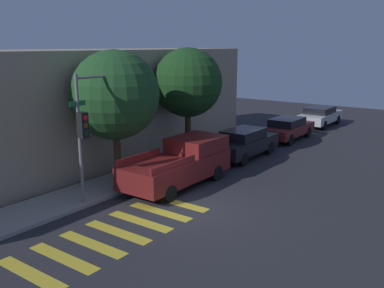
# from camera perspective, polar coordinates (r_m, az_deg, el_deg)

# --- Properties ---
(ground_plane) EXTENTS (60.00, 60.00, 0.00)m
(ground_plane) POSITION_cam_1_polar(r_m,az_deg,el_deg) (15.50, -0.09, -8.81)
(ground_plane) COLOR #28282D
(sidewalk) EXTENTS (26.00, 2.18, 0.14)m
(sidewalk) POSITION_cam_1_polar(r_m,az_deg,el_deg) (18.19, -11.12, -5.47)
(sidewalk) COLOR gray
(sidewalk) RESTS_ON ground
(building_row) EXTENTS (26.00, 6.00, 5.55)m
(building_row) POSITION_cam_1_polar(r_m,az_deg,el_deg) (21.03, -19.85, 4.09)
(building_row) COLOR gray
(building_row) RESTS_ON ground
(crosswalk) EXTENTS (6.69, 2.60, 0.00)m
(crosswalk) POSITION_cam_1_polar(r_m,az_deg,el_deg) (14.01, -9.89, -11.49)
(crosswalk) COLOR gold
(crosswalk) RESTS_ON ground
(traffic_light_pole) EXTENTS (2.06, 0.56, 4.81)m
(traffic_light_pole) POSITION_cam_1_polar(r_m,az_deg,el_deg) (15.71, -13.66, 3.48)
(traffic_light_pole) COLOR slate
(traffic_light_pole) RESTS_ON ground
(pickup_truck) EXTENTS (5.25, 2.10, 1.86)m
(pickup_truck) POSITION_cam_1_polar(r_m,az_deg,el_deg) (18.01, -1.49, -2.51)
(pickup_truck) COLOR maroon
(pickup_truck) RESTS_ON ground
(sedan_near_corner) EXTENTS (4.63, 1.75, 1.52)m
(sedan_near_corner) POSITION_cam_1_polar(r_m,az_deg,el_deg) (22.46, 6.97, 0.18)
(sedan_near_corner) COLOR black
(sedan_near_corner) RESTS_ON ground
(sedan_middle) EXTENTS (4.57, 1.81, 1.36)m
(sedan_middle) POSITION_cam_1_polar(r_m,az_deg,el_deg) (27.29, 12.59, 2.11)
(sedan_middle) COLOR maroon
(sedan_middle) RESTS_ON ground
(sedan_far_end) EXTENTS (4.68, 1.87, 1.40)m
(sedan_far_end) POSITION_cam_1_polar(r_m,az_deg,el_deg) (32.57, 16.68, 3.65)
(sedan_far_end) COLOR #B7BABF
(sedan_far_end) RESTS_ON ground
(tree_near_corner) EXTENTS (3.67, 3.67, 5.62)m
(tree_near_corner) POSITION_cam_1_polar(r_m,az_deg,el_deg) (17.83, -10.24, 6.43)
(tree_near_corner) COLOR #42301E
(tree_near_corner) RESTS_ON ground
(tree_midblock) EXTENTS (3.46, 3.46, 5.68)m
(tree_midblock) POSITION_cam_1_polar(r_m,az_deg,el_deg) (21.54, -0.57, 8.16)
(tree_midblock) COLOR #42301E
(tree_midblock) RESTS_ON ground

